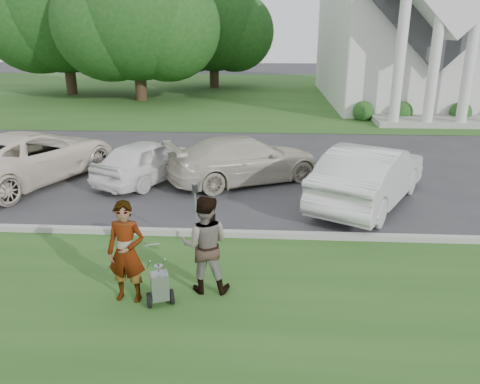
# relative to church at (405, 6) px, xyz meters

# --- Properties ---
(ground) EXTENTS (120.00, 120.00, 0.00)m
(ground) POSITION_rel_church_xyz_m (-9.00, -23.11, -5.94)
(ground) COLOR #333335
(ground) RESTS_ON ground
(grass_strip) EXTENTS (80.00, 7.00, 0.01)m
(grass_strip) POSITION_rel_church_xyz_m (-9.00, -26.11, -5.93)
(grass_strip) COLOR #294E1B
(grass_strip) RESTS_ON ground
(church_lawn) EXTENTS (80.00, 30.00, 0.01)m
(church_lawn) POSITION_rel_church_xyz_m (-9.00, 3.89, -5.93)
(church_lawn) COLOR #294E1B
(church_lawn) RESTS_ON ground
(curb) EXTENTS (80.00, 0.18, 0.15)m
(curb) POSITION_rel_church_xyz_m (-9.00, -22.56, -5.86)
(curb) COLOR #9E9E93
(curb) RESTS_ON ground
(church) EXTENTS (9.19, 19.00, 24.10)m
(church) POSITION_rel_church_xyz_m (0.00, 0.00, 0.00)
(church) COLOR white
(church) RESTS_ON ground
(tree_left) EXTENTS (10.63, 8.40, 9.71)m
(tree_left) POSITION_rel_church_xyz_m (-17.01, -1.13, -0.83)
(tree_left) COLOR #332316
(tree_left) RESTS_ON ground
(tree_far) EXTENTS (11.64, 9.20, 10.73)m
(tree_far) POSITION_rel_church_xyz_m (-23.01, 1.87, -0.25)
(tree_far) COLOR #332316
(tree_far) RESTS_ON ground
(tree_back) EXTENTS (9.61, 7.60, 8.89)m
(tree_back) POSITION_rel_church_xyz_m (-13.01, 6.87, -1.21)
(tree_back) COLOR #332316
(tree_back) RESTS_ON ground
(striping_cart) EXTENTS (0.65, 0.96, 0.83)m
(striping_cart) POSITION_rel_church_xyz_m (-10.27, -25.44, -5.58)
(striping_cart) COLOR black
(striping_cart) RESTS_ON ground
(person_left) EXTENTS (0.70, 0.49, 1.82)m
(person_left) POSITION_rel_church_xyz_m (-10.85, -25.30, -5.03)
(person_left) COLOR #999999
(person_left) RESTS_ON ground
(person_right) EXTENTS (0.89, 0.70, 1.81)m
(person_right) POSITION_rel_church_xyz_m (-9.55, -24.90, -5.04)
(person_right) COLOR #999999
(person_right) RESTS_ON ground
(parking_meter_near) EXTENTS (0.11, 0.10, 1.47)m
(parking_meter_near) POSITION_rel_church_xyz_m (-9.99, -23.13, -5.01)
(parking_meter_near) COLOR gray
(parking_meter_near) RESTS_ON ground
(car_a) EXTENTS (4.48, 6.23, 1.57)m
(car_a) POSITION_rel_church_xyz_m (-15.82, -18.68, -5.15)
(car_a) COLOR #F1E3CD
(car_a) RESTS_ON ground
(car_b) EXTENTS (3.22, 4.20, 1.34)m
(car_b) POSITION_rel_church_xyz_m (-12.17, -18.48, -5.27)
(car_b) COLOR white
(car_b) RESTS_ON ground
(car_c) EXTENTS (5.24, 4.01, 1.42)m
(car_c) POSITION_rel_church_xyz_m (-9.17, -18.36, -5.23)
(car_c) COLOR beige
(car_c) RESTS_ON ground
(car_d) EXTENTS (3.93, 5.17, 1.63)m
(car_d) POSITION_rel_church_xyz_m (-5.71, -20.13, -5.12)
(car_d) COLOR silver
(car_d) RESTS_ON ground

